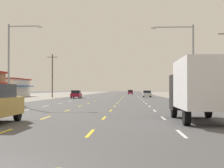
{
  "coord_description": "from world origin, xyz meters",
  "views": [
    {
      "loc": [
        3.28,
        -6.97,
        1.7
      ],
      "look_at": [
        -0.61,
        72.27,
        2.9
      ],
      "focal_mm": 58.19,
      "sensor_mm": 36.0,
      "label": 1
    }
  ],
  "objects_px": {
    "hatchback_far_left_mid": "(76,94)",
    "streetlight_left_row_0": "(12,58)",
    "streetlight_right_row_0": "(188,57)",
    "box_truck_far_right_near": "(200,87)",
    "hatchback_inner_right_far": "(130,92)",
    "sedan_far_right_midfar": "(147,94)"
  },
  "relations": [
    {
      "from": "hatchback_far_left_mid",
      "to": "streetlight_left_row_0",
      "type": "xyz_separation_m",
      "value": [
        -2.69,
        -29.98,
        4.42
      ]
    },
    {
      "from": "streetlight_right_row_0",
      "to": "box_truck_far_right_near",
      "type": "bearing_deg",
      "value": -97.43
    },
    {
      "from": "box_truck_far_right_near",
      "to": "streetlight_right_row_0",
      "type": "bearing_deg",
      "value": 82.57
    },
    {
      "from": "hatchback_far_left_mid",
      "to": "hatchback_inner_right_far",
      "type": "relative_size",
      "value": 1.0
    },
    {
      "from": "hatchback_far_left_mid",
      "to": "streetlight_right_row_0",
      "type": "height_order",
      "value": "streetlight_right_row_0"
    },
    {
      "from": "hatchback_far_left_mid",
      "to": "streetlight_left_row_0",
      "type": "relative_size",
      "value": 0.43
    },
    {
      "from": "streetlight_left_row_0",
      "to": "streetlight_right_row_0",
      "type": "height_order",
      "value": "streetlight_left_row_0"
    },
    {
      "from": "hatchback_far_left_mid",
      "to": "streetlight_left_row_0",
      "type": "height_order",
      "value": "streetlight_left_row_0"
    },
    {
      "from": "sedan_far_right_midfar",
      "to": "streetlight_left_row_0",
      "type": "height_order",
      "value": "streetlight_left_row_0"
    },
    {
      "from": "hatchback_far_left_mid",
      "to": "hatchback_inner_right_far",
      "type": "xyz_separation_m",
      "value": [
        10.55,
        56.46,
        0.0
      ]
    },
    {
      "from": "hatchback_far_left_mid",
      "to": "hatchback_inner_right_far",
      "type": "bearing_deg",
      "value": 79.42
    },
    {
      "from": "streetlight_left_row_0",
      "to": "streetlight_right_row_0",
      "type": "relative_size",
      "value": 1.03
    },
    {
      "from": "hatchback_far_left_mid",
      "to": "sedan_far_right_midfar",
      "type": "relative_size",
      "value": 0.87
    },
    {
      "from": "streetlight_right_row_0",
      "to": "streetlight_left_row_0",
      "type": "bearing_deg",
      "value": 180.0
    },
    {
      "from": "hatchback_far_left_mid",
      "to": "streetlight_right_row_0",
      "type": "bearing_deg",
      "value": -60.92
    },
    {
      "from": "streetlight_right_row_0",
      "to": "sedan_far_right_midfar",
      "type": "bearing_deg",
      "value": 93.36
    },
    {
      "from": "box_truck_far_right_near",
      "to": "streetlight_left_row_0",
      "type": "distance_m",
      "value": 26.43
    },
    {
      "from": "hatchback_inner_right_far",
      "to": "hatchback_far_left_mid",
      "type": "bearing_deg",
      "value": -100.58
    },
    {
      "from": "sedan_far_right_midfar",
      "to": "streetlight_right_row_0",
      "type": "distance_m",
      "value": 42.4
    },
    {
      "from": "box_truck_far_right_near",
      "to": "hatchback_inner_right_far",
      "type": "xyz_separation_m",
      "value": [
        -3.49,
        106.62,
        -1.05
      ]
    },
    {
      "from": "hatchback_inner_right_far",
      "to": "box_truck_far_right_near",
      "type": "bearing_deg",
      "value": -88.12
    },
    {
      "from": "hatchback_far_left_mid",
      "to": "streetlight_right_row_0",
      "type": "xyz_separation_m",
      "value": [
        16.67,
        -29.98,
        4.39
      ]
    }
  ]
}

